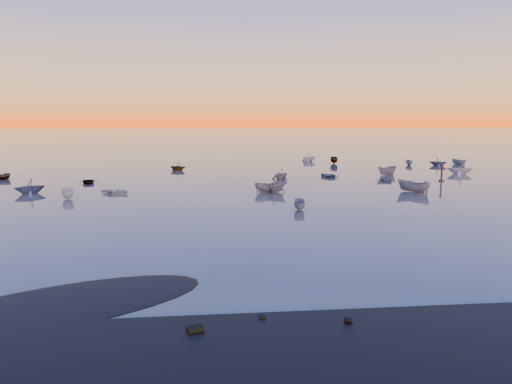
{
  "coord_description": "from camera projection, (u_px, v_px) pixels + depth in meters",
  "views": [
    {
      "loc": [
        -6.25,
        -27.13,
        10.0
      ],
      "look_at": [
        -0.47,
        28.0,
        1.55
      ],
      "focal_mm": 35.0,
      "sensor_mm": 36.0,
      "label": 1
    }
  ],
  "objects": [
    {
      "name": "boat_near_center",
      "position": [
        270.0,
        192.0,
        66.25
      ],
      "size": [
        1.86,
        4.17,
        1.43
      ],
      "primitive_type": "imported",
      "rotation": [
        0.0,
        0.0,
        1.54
      ],
      "color": "slate",
      "rests_on": "ground"
    },
    {
      "name": "boat_near_left",
      "position": [
        116.0,
        193.0,
        65.16
      ],
      "size": [
        3.07,
        4.13,
        0.95
      ],
      "primitive_type": "imported",
      "rotation": [
        0.0,
        0.0,
        1.13
      ],
      "color": "silver",
      "rests_on": "ground"
    },
    {
      "name": "ground",
      "position": [
        228.0,
        156.0,
        127.14
      ],
      "size": [
        600.0,
        600.0,
        0.0
      ],
      "primitive_type": "plane",
      "color": "#665C55",
      "rests_on": "ground"
    },
    {
      "name": "mud_lobes",
      "position": [
        318.0,
        297.0,
        27.84
      ],
      "size": [
        140.0,
        6.0,
        0.07
      ],
      "primitive_type": null,
      "color": "black",
      "rests_on": "ground"
    },
    {
      "name": "channel_marker",
      "position": [
        442.0,
        174.0,
        77.25
      ],
      "size": [
        0.81,
        0.81,
        2.9
      ],
      "color": "#43160E",
      "rests_on": "ground"
    },
    {
      "name": "moored_fleet",
      "position": [
        243.0,
        178.0,
        80.93
      ],
      "size": [
        124.0,
        58.0,
        1.2
      ],
      "primitive_type": null,
      "color": "silver",
      "rests_on": "ground"
    },
    {
      "name": "boat_near_right",
      "position": [
        274.0,
        192.0,
        66.03
      ],
      "size": [
        3.95,
        1.88,
        1.36
      ],
      "primitive_type": "imported",
      "rotation": [
        0.0,
        0.0,
        3.11
      ],
      "color": "slate",
      "rests_on": "ground"
    }
  ]
}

